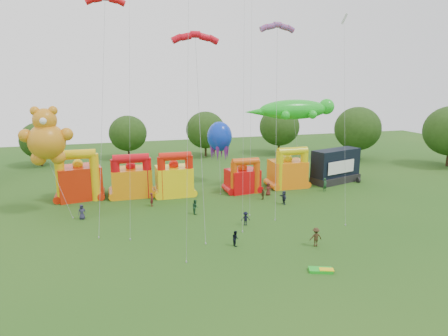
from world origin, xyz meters
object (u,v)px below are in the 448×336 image
object	(u,v)px
stage_trailer	(336,166)
spectator_0	(82,212)
bouncy_castle_0	(79,180)
gecko_kite	(295,116)
octopus_kite	(220,154)
spectator_4	(263,194)
bouncy_castle_2	(174,179)
teddy_bear_kite	(51,153)

from	to	relation	value
stage_trailer	spectator_0	size ratio (longest dim) A/B	5.01
bouncy_castle_0	spectator_0	xyz separation A→B (m)	(0.71, -8.90, -1.80)
gecko_kite	octopus_kite	world-z (taller)	gecko_kite
octopus_kite	spectator_4	bearing A→B (deg)	-69.20
bouncy_castle_2	gecko_kite	world-z (taller)	gecko_kite
spectator_4	gecko_kite	bearing A→B (deg)	178.13
gecko_kite	stage_trailer	bearing A→B (deg)	3.08
bouncy_castle_0	spectator_4	xyz separation A→B (m)	(24.29, -7.46, -1.94)
bouncy_castle_0	octopus_kite	size ratio (longest dim) A/B	0.72
spectator_4	octopus_kite	bearing A→B (deg)	-108.12
bouncy_castle_0	bouncy_castle_2	size ratio (longest dim) A/B	1.10
gecko_kite	spectator_4	world-z (taller)	gecko_kite
gecko_kite	octopus_kite	bearing A→B (deg)	158.72
bouncy_castle_0	teddy_bear_kite	world-z (taller)	teddy_bear_kite
spectator_0	bouncy_castle_0	bearing A→B (deg)	80.22
spectator_0	spectator_4	size ratio (longest dim) A/B	1.18
bouncy_castle_2	spectator_4	bearing A→B (deg)	-24.97
bouncy_castle_2	stage_trailer	bearing A→B (deg)	0.80
gecko_kite	spectator_0	world-z (taller)	gecko_kite
bouncy_castle_0	spectator_4	size ratio (longest dim) A/B	4.69
bouncy_castle_2	octopus_kite	size ratio (longest dim) A/B	0.66
stage_trailer	gecko_kite	bearing A→B (deg)	-176.92
teddy_bear_kite	bouncy_castle_0	bearing A→B (deg)	67.71
octopus_kite	spectator_0	distance (m)	23.11
teddy_bear_kite	spectator_4	bearing A→B (deg)	-3.07
octopus_kite	spectator_4	distance (m)	10.84
teddy_bear_kite	octopus_kite	xyz separation A→B (m)	(23.21, 7.91, -2.68)
octopus_kite	spectator_0	world-z (taller)	octopus_kite
gecko_kite	bouncy_castle_2	bearing A→B (deg)	179.83
spectator_4	bouncy_castle_2	bearing A→B (deg)	-63.88
spectator_0	spectator_4	xyz separation A→B (m)	(23.58, 1.44, -0.14)
spectator_4	stage_trailer	bearing A→B (deg)	162.08
bouncy_castle_2	spectator_4	size ratio (longest dim) A/B	4.27
bouncy_castle_0	spectator_4	distance (m)	25.48
bouncy_castle_0	gecko_kite	distance (m)	32.38
bouncy_castle_0	octopus_kite	distance (m)	20.95
bouncy_castle_2	stage_trailer	size ratio (longest dim) A/B	0.72
gecko_kite	spectator_4	distance (m)	13.39
stage_trailer	octopus_kite	xyz separation A→B (m)	(-18.33, 3.67, 2.37)
bouncy_castle_2	gecko_kite	size ratio (longest dim) A/B	0.45
stage_trailer	gecko_kite	distance (m)	11.43
teddy_bear_kite	spectator_4	distance (m)	27.67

